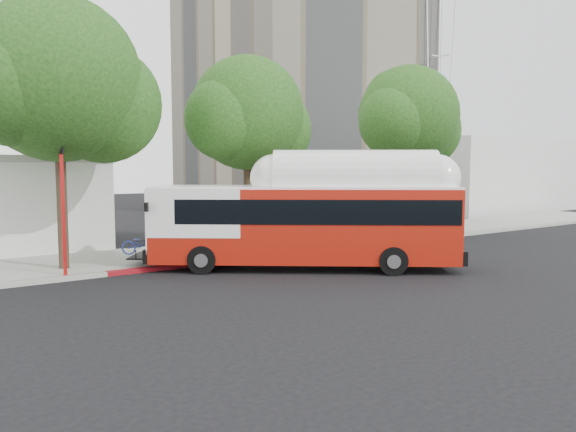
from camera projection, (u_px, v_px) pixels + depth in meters
name	position (u px, v px, depth m)	size (l,w,h in m)	color
ground	(355.00, 269.00, 20.85)	(120.00, 120.00, 0.00)	black
sidewalk	(261.00, 246.00, 26.13)	(60.00, 5.00, 0.15)	gray
curb_strip	(293.00, 253.00, 24.01)	(60.00, 0.30, 0.15)	gray
red_curb_segment	(232.00, 260.00, 22.29)	(10.00, 0.32, 0.16)	maroon
street_tree_left	(71.00, 87.00, 19.88)	(6.67, 5.80, 9.74)	#2D2116
street_tree_mid	(254.00, 118.00, 24.91)	(5.75, 5.00, 8.62)	#2D2116
street_tree_right	(413.00, 121.00, 30.47)	(6.21, 5.40, 9.18)	#2D2116
apartment_tower	(299.00, 17.00, 52.39)	(18.00, 18.00, 37.00)	tan
horizon_block	(484.00, 175.00, 50.82)	(20.00, 12.00, 6.00)	silver
transit_bus	(306.00, 225.00, 20.64)	(10.70, 8.84, 3.52)	#9D170A
signal_pole	(63.00, 212.00, 18.66)	(0.13, 0.42, 4.45)	#B71313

